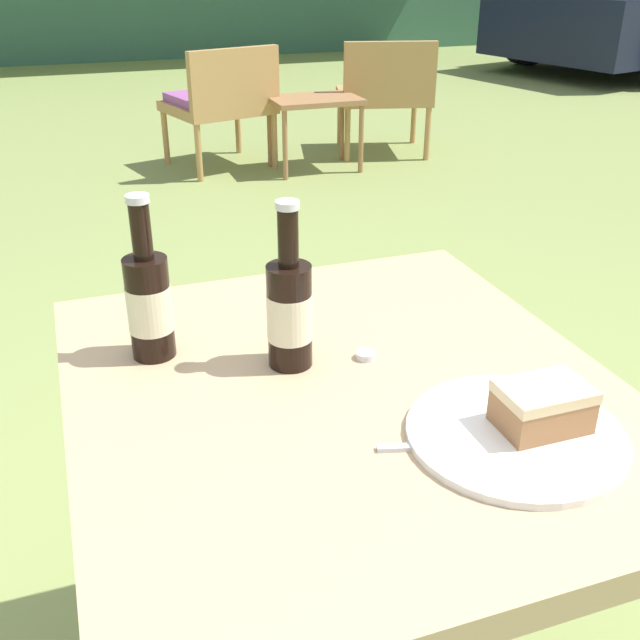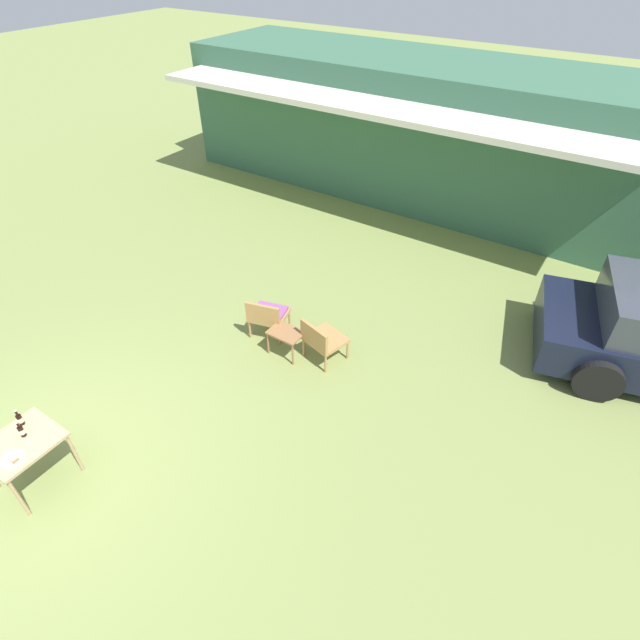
{
  "view_description": "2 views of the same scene",
  "coord_description": "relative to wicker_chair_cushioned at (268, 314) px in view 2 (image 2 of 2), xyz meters",
  "views": [
    {
      "loc": [
        -0.31,
        -0.79,
        1.24
      ],
      "look_at": [
        0.0,
        0.1,
        0.77
      ],
      "focal_mm": 42.0,
      "sensor_mm": 36.0,
      "label": 1
    },
    {
      "loc": [
        4.81,
        -1.08,
        5.37
      ],
      "look_at": [
        1.76,
        3.55,
        0.9
      ],
      "focal_mm": 28.0,
      "sensor_mm": 36.0,
      "label": 2
    }
  ],
  "objects": [
    {
      "name": "ground_plane",
      "position": [
        -0.65,
        -3.71,
        -0.41
      ],
      "size": [
        60.0,
        60.0,
        0.0
      ],
      "primitive_type": "plane",
      "color": "olive"
    },
    {
      "name": "cabin_building",
      "position": [
        -0.61,
        6.55,
        1.09
      ],
      "size": [
        11.1,
        4.32,
        2.99
      ],
      "color": "#38664C",
      "rests_on": "ground_plane"
    },
    {
      "name": "wicker_chair_cushioned",
      "position": [
        0.0,
        0.0,
        0.0
      ],
      "size": [
        0.68,
        0.65,
        0.72
      ],
      "rotation": [
        0.0,
        0.0,
        3.4
      ],
      "color": "#B2844C",
      "rests_on": "ground_plane"
    },
    {
      "name": "wicker_chair_plain",
      "position": [
        1.06,
        -0.02,
        -0.0
      ],
      "size": [
        0.68,
        0.65,
        0.72
      ],
      "rotation": [
        0.0,
        0.0,
        2.88
      ],
      "color": "#B2844C",
      "rests_on": "ground_plane"
    },
    {
      "name": "garden_side_table",
      "position": [
        0.52,
        -0.21,
        -0.04
      ],
      "size": [
        0.52,
        0.37,
        0.43
      ],
      "color": "#996B42",
      "rests_on": "ground_plane"
    },
    {
      "name": "patio_table",
      "position": [
        -0.65,
        -3.71,
        0.22
      ],
      "size": [
        0.71,
        0.8,
        0.72
      ],
      "color": "tan",
      "rests_on": "ground_plane"
    },
    {
      "name": "cake_on_plate",
      "position": [
        -0.49,
        -3.89,
        0.32
      ],
      "size": [
        0.26,
        0.26,
        0.07
      ],
      "color": "white",
      "rests_on": "patio_table"
    },
    {
      "name": "cola_bottle_near",
      "position": [
        -0.7,
        -3.63,
        0.38
      ],
      "size": [
        0.06,
        0.06,
        0.24
      ],
      "color": "black",
      "rests_on": "patio_table"
    },
    {
      "name": "cola_bottle_far",
      "position": [
        -0.87,
        -3.54,
        0.38
      ],
      "size": [
        0.06,
        0.06,
        0.24
      ],
      "color": "black",
      "rests_on": "patio_table"
    },
    {
      "name": "fork",
      "position": [
        -0.58,
        -3.88,
        0.3
      ],
      "size": [
        0.18,
        0.06,
        0.01
      ],
      "color": "silver",
      "rests_on": "patio_table"
    },
    {
      "name": "loose_bottle_cap",
      "position": [
        -0.6,
        -3.65,
        0.31
      ],
      "size": [
        0.03,
        0.03,
        0.01
      ],
      "color": "silver",
      "rests_on": "patio_table"
    }
  ]
}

